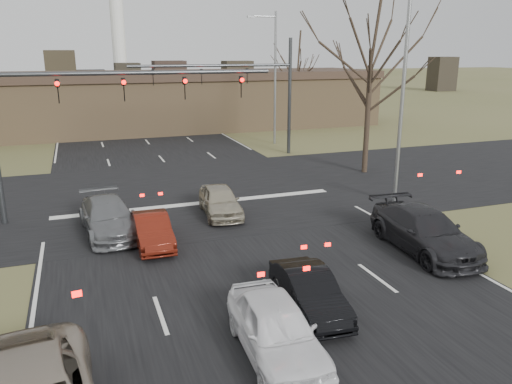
% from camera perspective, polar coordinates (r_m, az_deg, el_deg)
% --- Properties ---
extents(ground, '(360.00, 360.00, 0.00)m').
position_cam_1_polar(ground, '(13.02, 7.60, -17.41)').
color(ground, brown).
rests_on(ground, ground).
extents(road_main, '(14.00, 300.00, 0.02)m').
position_cam_1_polar(road_main, '(70.16, -15.59, 9.41)').
color(road_main, black).
rests_on(road_main, ground).
extents(road_cross, '(200.00, 14.00, 0.02)m').
position_cam_1_polar(road_cross, '(26.12, -7.52, -0.09)').
color(road_cross, black).
rests_on(road_cross, ground).
extents(building, '(42.40, 10.40, 5.30)m').
position_cam_1_polar(building, '(48.35, -11.26, 10.22)').
color(building, '#8C6F4B').
rests_on(building, ground).
extents(mast_arm_near, '(12.12, 0.24, 8.00)m').
position_cam_1_polar(mast_arm_near, '(22.70, -20.04, 9.73)').
color(mast_arm_near, '#383A3D').
rests_on(mast_arm_near, ground).
extents(mast_arm_far, '(11.12, 0.24, 8.00)m').
position_cam_1_polar(mast_arm_far, '(34.59, -0.50, 12.33)').
color(mast_arm_far, '#383A3D').
rests_on(mast_arm_far, ground).
extents(streetlight_right_near, '(2.34, 0.25, 10.00)m').
position_cam_1_polar(streetlight_right_near, '(24.14, 16.14, 11.59)').
color(streetlight_right_near, gray).
rests_on(streetlight_right_near, ground).
extents(streetlight_right_far, '(2.34, 0.25, 10.00)m').
position_cam_1_polar(streetlight_right_far, '(39.40, 1.96, 13.57)').
color(streetlight_right_far, gray).
rests_on(streetlight_right_far, ground).
extents(tree_right_near, '(6.90, 6.90, 11.50)m').
position_cam_1_polar(tree_right_near, '(30.34, 13.28, 18.78)').
color(tree_right_near, black).
rests_on(tree_right_near, ground).
extents(tree_right_far, '(5.40, 5.40, 9.00)m').
position_cam_1_polar(tree_right_far, '(48.96, 4.81, 15.56)').
color(tree_right_far, black).
rests_on(tree_right_far, ground).
extents(car_white_sedan, '(1.87, 4.24, 1.42)m').
position_cam_1_polar(car_white_sedan, '(12.37, 2.30, -15.32)').
color(car_white_sedan, white).
rests_on(car_white_sedan, ground).
extents(car_black_hatch, '(1.54, 3.75, 1.21)m').
position_cam_1_polar(car_black_hatch, '(14.34, 6.07, -11.23)').
color(car_black_hatch, black).
rests_on(car_black_hatch, ground).
extents(car_charcoal_sedan, '(2.48, 5.39, 1.53)m').
position_cam_1_polar(car_charcoal_sedan, '(19.32, 18.68, -4.22)').
color(car_charcoal_sedan, black).
rests_on(car_charcoal_sedan, ground).
extents(car_grey_ahead, '(2.40, 4.95, 1.39)m').
position_cam_1_polar(car_grey_ahead, '(20.89, -16.52, -2.74)').
color(car_grey_ahead, slate).
rests_on(car_grey_ahead, ground).
extents(car_red_ahead, '(1.29, 3.63, 1.19)m').
position_cam_1_polar(car_red_ahead, '(19.27, -11.77, -4.28)').
color(car_red_ahead, '#59160C').
rests_on(car_red_ahead, ground).
extents(car_silver_ahead, '(1.89, 4.01, 1.33)m').
position_cam_1_polar(car_silver_ahead, '(22.35, -4.12, -0.99)').
color(car_silver_ahead, '#AEA58D').
rests_on(car_silver_ahead, ground).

